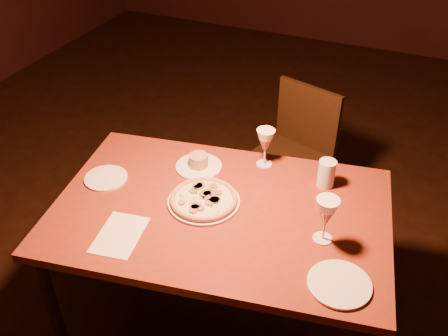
% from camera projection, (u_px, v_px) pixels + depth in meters
% --- Properties ---
extents(floor, '(7.00, 7.00, 0.00)m').
position_uv_depth(floor, '(258.00, 297.00, 2.53)').
color(floor, black).
rests_on(floor, ground).
extents(dining_table, '(1.46, 1.07, 0.71)m').
position_uv_depth(dining_table, '(220.00, 220.00, 2.03)').
color(dining_table, maroon).
rests_on(dining_table, floor).
extents(chair_far, '(0.48, 0.48, 0.80)m').
position_uv_depth(chair_far, '(294.00, 150.00, 2.80)').
color(chair_far, black).
rests_on(chair_far, floor).
extents(pizza_plate, '(0.29, 0.29, 0.03)m').
position_uv_depth(pizza_plate, '(204.00, 199.00, 2.02)').
color(pizza_plate, white).
rests_on(pizza_plate, dining_table).
extents(ramekin_saucer, '(0.21, 0.21, 0.07)m').
position_uv_depth(ramekin_saucer, '(199.00, 163.00, 2.21)').
color(ramekin_saucer, white).
rests_on(ramekin_saucer, dining_table).
extents(wine_glass_far, '(0.08, 0.08, 0.18)m').
position_uv_depth(wine_glass_far, '(265.00, 148.00, 2.19)').
color(wine_glass_far, '#A34644').
rests_on(wine_glass_far, dining_table).
extents(wine_glass_right, '(0.09, 0.09, 0.19)m').
position_uv_depth(wine_glass_right, '(325.00, 220.00, 1.80)').
color(wine_glass_right, '#A34644').
rests_on(wine_glass_right, dining_table).
extents(water_tumbler, '(0.07, 0.07, 0.12)m').
position_uv_depth(water_tumbler, '(326.00, 173.00, 2.08)').
color(water_tumbler, silver).
rests_on(water_tumbler, dining_table).
extents(side_plate_left, '(0.18, 0.18, 0.01)m').
position_uv_depth(side_plate_left, '(106.00, 178.00, 2.15)').
color(side_plate_left, white).
rests_on(side_plate_left, dining_table).
extents(side_plate_near, '(0.22, 0.22, 0.01)m').
position_uv_depth(side_plate_near, '(339.00, 284.00, 1.67)').
color(side_plate_near, white).
rests_on(side_plate_near, dining_table).
extents(menu_card, '(0.19, 0.25, 0.00)m').
position_uv_depth(menu_card, '(120.00, 235.00, 1.87)').
color(menu_card, white).
rests_on(menu_card, dining_table).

